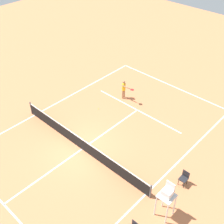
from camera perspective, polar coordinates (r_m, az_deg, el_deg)
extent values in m
plane|color=#D37A4C|center=(19.73, -5.82, -7.13)|extent=(60.00, 60.00, 0.00)
cube|color=white|center=(26.21, 11.47, 5.00)|extent=(10.60, 0.10, 0.01)
cube|color=white|center=(17.37, 6.51, -15.55)|extent=(0.10, 21.10, 0.01)
cube|color=white|center=(23.09, -14.73, -0.60)|extent=(0.10, 21.10, 0.01)
cube|color=white|center=(22.92, 4.91, 0.39)|extent=(7.95, 0.10, 0.01)
cube|color=white|center=(17.90, -20.22, -16.39)|extent=(7.95, 0.10, 0.01)
cube|color=white|center=(19.73, -5.82, -7.13)|extent=(0.10, 11.61, 0.01)
cylinder|color=#4C4C51|center=(16.85, 7.47, -15.00)|extent=(0.10, 0.10, 1.07)
cylinder|color=#4C4C51|center=(22.99, -15.37, 0.76)|extent=(0.10, 0.10, 1.07)
cube|color=black|center=(19.41, -5.91, -6.18)|extent=(11.20, 0.03, 0.91)
cube|color=white|center=(19.09, -6.00, -5.16)|extent=(11.20, 0.04, 0.06)
cylinder|color=#9E704C|center=(24.05, 2.38, 3.61)|extent=(0.12, 0.12, 0.75)
cylinder|color=#9E704C|center=(23.92, 2.09, 3.40)|extent=(0.12, 0.12, 0.75)
cylinder|color=yellow|center=(23.62, 2.28, 4.85)|extent=(0.28, 0.28, 0.59)
sphere|color=#9E704C|center=(23.37, 2.30, 5.80)|extent=(0.21, 0.21, 0.21)
cylinder|color=#9E704C|center=(23.72, 2.55, 5.10)|extent=(0.09, 0.09, 0.52)
cylinder|color=#9E704C|center=(23.24, 2.53, 4.90)|extent=(0.53, 0.13, 0.09)
cylinder|color=black|center=(23.05, 3.31, 4.57)|extent=(0.26, 0.05, 0.04)
ellipsoid|color=red|center=(22.91, 3.90, 4.32)|extent=(0.34, 0.30, 0.04)
sphere|color=#CCE033|center=(22.94, -2.64, 0.63)|extent=(0.07, 0.07, 0.07)
cylinder|color=silver|center=(15.87, 10.54, -18.80)|extent=(0.07, 0.07, 1.55)
cylinder|color=silver|center=(16.05, 8.40, -17.49)|extent=(0.07, 0.07, 1.55)
cylinder|color=silver|center=(16.24, 12.00, -17.20)|extent=(0.07, 0.07, 1.55)
cylinder|color=silver|center=(16.42, 9.89, -15.94)|extent=(0.07, 0.07, 1.55)
cube|color=silver|center=(15.49, 10.54, -15.64)|extent=(0.80, 0.80, 0.06)
cube|color=silver|center=(15.31, 10.64, -15.12)|extent=(0.50, 0.44, 0.40)
cube|color=silver|center=(15.15, 11.24, -13.85)|extent=(0.50, 0.06, 0.50)
cylinder|color=#262626|center=(17.85, 13.68, -13.60)|extent=(0.04, 0.04, 0.45)
cylinder|color=#262626|center=(17.94, 12.71, -13.05)|extent=(0.04, 0.04, 0.45)
cylinder|color=#262626|center=(18.06, 14.28, -12.93)|extent=(0.04, 0.04, 0.45)
cylinder|color=#262626|center=(18.15, 13.32, -12.39)|extent=(0.04, 0.04, 0.45)
cube|color=#232328|center=(17.80, 13.61, -12.47)|extent=(0.44, 0.44, 0.06)
cube|color=#232328|center=(17.75, 14.11, -11.53)|extent=(0.44, 0.04, 0.44)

